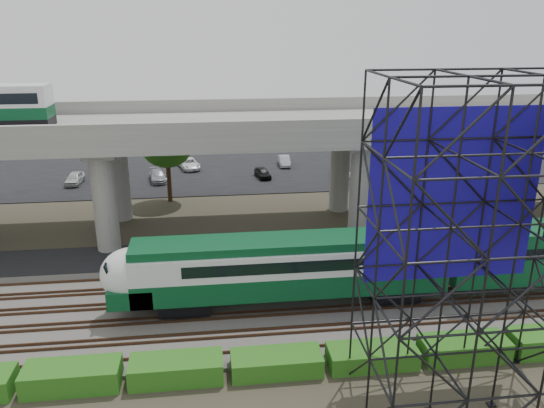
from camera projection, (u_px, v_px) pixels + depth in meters
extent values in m
plane|color=#474233|center=(250.00, 327.00, 30.94)|extent=(140.00, 140.00, 0.00)
cube|color=slate|center=(247.00, 308.00, 32.79)|extent=(90.00, 12.00, 0.20)
cube|color=black|center=(239.00, 253.00, 40.79)|extent=(90.00, 5.00, 0.08)
cube|color=black|center=(227.00, 172.00, 62.85)|extent=(90.00, 18.00, 0.08)
cube|color=#446171|center=(221.00, 135.00, 83.51)|extent=(140.00, 40.00, 0.03)
cube|color=#472D1E|center=(254.00, 350.00, 28.30)|extent=(90.00, 0.08, 0.16)
cube|color=#472D1E|center=(252.00, 335.00, 29.65)|extent=(90.00, 0.08, 0.16)
cube|color=#472D1E|center=(251.00, 330.00, 30.17)|extent=(90.00, 0.08, 0.16)
cube|color=#472D1E|center=(249.00, 317.00, 31.53)|extent=(90.00, 0.08, 0.16)
cube|color=#472D1E|center=(248.00, 312.00, 32.05)|extent=(90.00, 0.08, 0.16)
cube|color=#472D1E|center=(246.00, 300.00, 33.40)|extent=(90.00, 0.08, 0.16)
cube|color=#472D1E|center=(246.00, 296.00, 33.93)|extent=(90.00, 0.08, 0.16)
cube|color=#472D1E|center=(244.00, 285.00, 35.28)|extent=(90.00, 0.08, 0.16)
cube|color=#472D1E|center=(244.00, 281.00, 35.81)|extent=(90.00, 0.08, 0.16)
cube|color=#472D1E|center=(242.00, 272.00, 37.16)|extent=(90.00, 0.08, 0.16)
cube|color=black|center=(185.00, 302.00, 32.12)|extent=(3.00, 2.20, 0.90)
cube|color=black|center=(392.00, 290.00, 33.61)|extent=(3.00, 2.20, 0.90)
cube|color=#094321|center=(291.00, 279.00, 32.49)|extent=(19.00, 3.00, 1.40)
cube|color=silver|center=(291.00, 257.00, 32.02)|extent=(19.00, 3.00, 1.50)
cube|color=#094321|center=(291.00, 242.00, 31.69)|extent=(19.00, 2.60, 0.50)
cube|color=black|center=(307.00, 256.00, 32.12)|extent=(15.00, 3.06, 0.70)
ellipsoid|color=silver|center=(131.00, 274.00, 31.11)|extent=(3.60, 3.00, 3.20)
cube|color=#094321|center=(133.00, 290.00, 31.45)|extent=(2.60, 3.00, 1.10)
cube|color=black|center=(111.00, 267.00, 30.83)|extent=(0.48, 2.00, 1.09)
cube|color=#094321|center=(508.00, 253.00, 33.76)|extent=(8.00, 3.00, 3.40)
cube|color=#9E9B93|center=(233.00, 129.00, 43.17)|extent=(80.00, 12.00, 1.20)
cube|color=#9E9B93|center=(236.00, 129.00, 37.40)|extent=(80.00, 0.50, 1.10)
cube|color=#9E9B93|center=(229.00, 105.00, 48.19)|extent=(80.00, 0.50, 1.10)
cylinder|color=#9E9B93|center=(105.00, 201.00, 40.24)|extent=(1.80, 1.80, 8.00)
cylinder|color=#9E9B93|center=(119.00, 176.00, 46.81)|extent=(1.80, 1.80, 8.00)
cube|color=#9E9B93|center=(108.00, 143.00, 42.32)|extent=(2.40, 9.00, 0.60)
cylinder|color=#9E9B93|center=(361.00, 192.00, 42.52)|extent=(1.80, 1.80, 8.00)
cylinder|color=#9E9B93|center=(340.00, 169.00, 49.09)|extent=(1.80, 1.80, 8.00)
cube|color=#9E9B93|center=(352.00, 137.00, 44.60)|extent=(2.40, 9.00, 0.60)
cylinder|color=#9E9B93|center=(522.00, 163.00, 51.14)|extent=(1.80, 1.80, 8.00)
cube|color=#170D94|center=(454.00, 196.00, 24.31)|extent=(8.10, 0.08, 8.25)
cube|color=black|center=(461.00, 407.00, 24.46)|extent=(9.36, 6.36, 0.08)
cube|color=#236016|center=(72.00, 377.00, 25.68)|extent=(4.60, 1.80, 1.20)
cube|color=#236016|center=(177.00, 369.00, 26.26)|extent=(4.60, 1.80, 1.15)
cube|color=#236016|center=(276.00, 363.00, 26.85)|extent=(4.60, 1.80, 1.03)
cube|color=#236016|center=(372.00, 356.00, 27.43)|extent=(4.60, 1.80, 1.01)
cube|color=#236016|center=(464.00, 348.00, 27.98)|extent=(4.60, 1.80, 1.12)
cylinder|color=#382314|center=(407.00, 208.00, 43.49)|extent=(0.44, 0.44, 4.80)
ellipsoid|color=#236016|center=(410.00, 171.00, 42.45)|extent=(4.94, 4.94, 4.18)
cylinder|color=#382314|center=(169.00, 178.00, 52.01)|extent=(0.44, 0.44, 4.80)
ellipsoid|color=#236016|center=(167.00, 146.00, 50.97)|extent=(4.94, 4.94, 4.18)
imported|color=silver|center=(75.00, 178.00, 57.91)|extent=(1.73, 3.81, 1.27)
imported|color=silver|center=(106.00, 166.00, 62.87)|extent=(2.04, 4.17, 1.32)
imported|color=gray|center=(158.00, 176.00, 58.94)|extent=(2.39, 4.37, 1.20)
imported|color=white|center=(189.00, 164.00, 64.01)|extent=(3.06, 4.74, 1.22)
imported|color=black|center=(263.00, 173.00, 60.29)|extent=(1.94, 3.55, 1.14)
imported|color=#A3A7AB|center=(284.00, 161.00, 65.34)|extent=(1.40, 3.69, 1.20)
imported|color=white|center=(340.00, 170.00, 61.33)|extent=(1.83, 3.95, 1.12)
imported|color=#A9AAB0|center=(374.00, 158.00, 66.64)|extent=(2.13, 4.26, 1.16)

